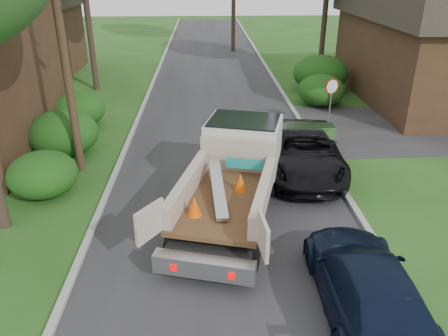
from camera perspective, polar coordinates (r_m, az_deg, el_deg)
ground at (r=12.78m, az=0.88°, el=-9.27°), size 120.00×120.00×0.00m
road at (r=21.77m, az=-0.69°, el=5.76°), size 8.00×90.00×0.02m
curb_left at (r=22.01m, az=-11.47°, el=5.62°), size 0.20×90.00×0.12m
curb_right at (r=22.26m, az=9.97°, el=5.97°), size 0.20×90.00×0.12m
stop_sign at (r=21.11m, az=13.84°, el=9.45°), size 0.71×0.32×2.48m
utility_pole at (r=16.37m, az=-20.54°, el=16.44°), size 2.42×1.25×10.00m
house_left_far at (r=35.21m, az=-24.99°, el=16.10°), size 7.56×7.56×6.00m
house_right at (r=28.38m, az=27.13°, el=14.25°), size 9.72×12.96×6.20m
hedge_left_a at (r=15.98m, az=-22.59°, el=-0.77°), size 2.34×2.34×1.53m
hedge_left_b at (r=19.06m, az=-20.30°, el=4.26°), size 2.86×2.86×1.87m
hedge_left_c at (r=22.35m, az=-18.55°, el=7.24°), size 2.60×2.60×1.70m
hedge_right_a at (r=25.22m, az=12.54°, el=9.89°), size 2.60×2.60×1.70m
hedge_right_b at (r=28.15m, az=12.50°, el=11.99°), size 3.38×3.38×2.21m
flatbed_truck at (r=13.87m, az=1.66°, el=0.23°), size 4.41×7.19×2.55m
black_pickup at (r=16.75m, az=10.36°, el=2.24°), size 3.37×6.20×1.65m
navy_suv at (r=10.56m, az=18.10°, el=-14.24°), size 2.18×5.13×1.48m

